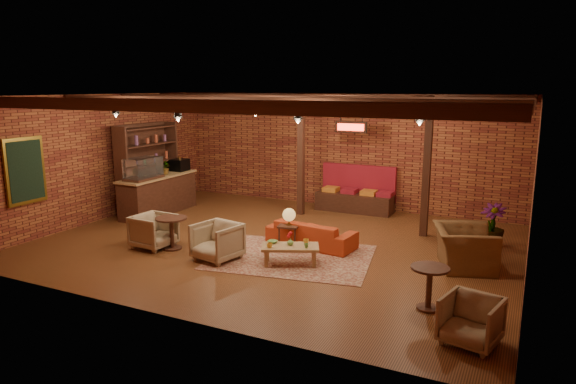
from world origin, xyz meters
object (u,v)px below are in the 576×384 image
at_px(side_table_book, 464,235).
at_px(plant_tall, 496,182).
at_px(round_table_left, 172,228).
at_px(armchair_right, 465,241).
at_px(sofa, 311,234).
at_px(coffee_table, 290,248).
at_px(armchair_far, 471,318).
at_px(armchair_b, 217,240).
at_px(side_table_lamp, 289,218).
at_px(round_table_right, 429,281).
at_px(armchair_a, 154,229).

height_order(side_table_book, plant_tall, plant_tall).
bearing_deg(side_table_book, plant_tall, 65.70).
relative_size(round_table_left, plant_tall, 0.24).
relative_size(armchair_right, side_table_book, 2.31).
distance_m(sofa, coffee_table, 1.24).
bearing_deg(armchair_far, armchair_b, 177.77).
bearing_deg(round_table_left, side_table_lamp, 26.81).
bearing_deg(armchair_b, round_table_right, 4.38).
relative_size(armchair_b, armchair_right, 0.69).
distance_m(coffee_table, side_table_lamp, 1.05).
height_order(armchair_right, armchair_far, armchair_right).
distance_m(sofa, plant_tall, 4.04).
height_order(round_table_left, armchair_b, armchair_b).
height_order(coffee_table, armchair_far, armchair_far).
height_order(side_table_lamp, armchair_far, side_table_lamp).
bearing_deg(plant_tall, round_table_right, -98.85).
relative_size(armchair_far, plant_tall, 0.26).
bearing_deg(armchair_a, side_table_lamp, -61.98).
height_order(round_table_right, armchair_far, armchair_far).
bearing_deg(plant_tall, side_table_book, -114.30).
height_order(coffee_table, armchair_b, armchair_b).
height_order(coffee_table, side_table_book, coffee_table).
relative_size(armchair_right, round_table_right, 1.75).
height_order(side_table_lamp, round_table_right, side_table_lamp).
relative_size(side_table_lamp, plant_tall, 0.31).
relative_size(armchair_a, armchair_right, 0.66).
distance_m(side_table_book, plant_tall, 1.45).
bearing_deg(side_table_lamp, coffee_table, -63.45).
height_order(armchair_a, armchair_far, armchair_a).
bearing_deg(sofa, coffee_table, 99.65).
bearing_deg(armchair_far, armchair_a, -179.09).
relative_size(round_table_left, armchair_right, 0.57).
distance_m(side_table_book, round_table_right, 2.83).
distance_m(round_table_left, armchair_a, 0.42).
distance_m(sofa, round_table_left, 2.98).
xyz_separation_m(coffee_table, armchair_a, (-3.07, -0.32, 0.06)).
xyz_separation_m(round_table_left, armchair_b, (1.25, -0.17, -0.05)).
xyz_separation_m(sofa, side_table_lamp, (-0.37, -0.34, 0.39)).
bearing_deg(round_table_left, sofa, 29.54).
bearing_deg(round_table_left, armchair_far, -14.03).
xyz_separation_m(round_table_right, plant_tall, (0.60, 3.83, 0.95)).
bearing_deg(sofa, plant_tall, -148.21).
bearing_deg(round_table_left, armchair_a, -167.83).
relative_size(armchair_right, armchair_far, 1.66).
bearing_deg(coffee_table, side_table_lamp, 116.55).
xyz_separation_m(round_table_right, armchair_far, (0.71, -0.87, -0.10)).
distance_m(round_table_right, armchair_far, 1.13).
height_order(armchair_b, plant_tall, plant_tall).
bearing_deg(side_table_book, armchair_far, -81.23).
xyz_separation_m(armchair_a, plant_tall, (6.49, 3.23, 1.01)).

